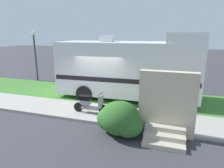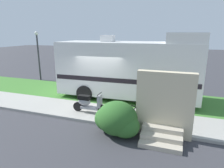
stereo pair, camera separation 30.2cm
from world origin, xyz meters
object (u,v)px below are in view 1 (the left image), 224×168
(scooter, at_px, (89,103))
(pickup_truck_far, at_px, (124,61))
(bottle_green, at_px, (185,123))
(pickup_truck_near, at_px, (102,66))
(motorhome_rv, at_px, (129,68))
(bicycle, at_px, (145,112))
(street_lamp_post, at_px, (35,51))

(scooter, bearing_deg, pickup_truck_far, 96.01)
(bottle_green, bearing_deg, pickup_truck_near, 129.16)
(pickup_truck_far, xyz_separation_m, bottle_green, (5.27, -11.01, -0.77))
(motorhome_rv, relative_size, bicycle, 4.69)
(bottle_green, bearing_deg, bicycle, 179.96)
(scooter, relative_size, street_lamp_post, 0.44)
(pickup_truck_near, bearing_deg, motorhome_rv, -55.10)
(street_lamp_post, bearing_deg, motorhome_rv, -14.87)
(bicycle, relative_size, pickup_truck_near, 0.30)
(motorhome_rv, relative_size, bottle_green, 28.29)
(motorhome_rv, distance_m, pickup_truck_near, 5.91)
(motorhome_rv, bearing_deg, pickup_truck_near, 124.90)
(bicycle, distance_m, pickup_truck_near, 9.11)
(scooter, xyz_separation_m, street_lamp_post, (-6.69, 4.99, 1.75))
(motorhome_rv, height_order, pickup_truck_near, motorhome_rv)
(bicycle, bearing_deg, scooter, 178.86)
(motorhome_rv, bearing_deg, street_lamp_post, 165.13)
(scooter, relative_size, pickup_truck_far, 0.29)
(motorhome_rv, height_order, bicycle, motorhome_rv)
(pickup_truck_near, relative_size, pickup_truck_far, 0.95)
(bicycle, relative_size, street_lamp_post, 0.44)
(pickup_truck_near, distance_m, bottle_green, 10.04)
(motorhome_rv, distance_m, scooter, 3.34)
(bicycle, relative_size, bottle_green, 6.04)
(street_lamp_post, bearing_deg, pickup_truck_near, 31.22)
(pickup_truck_near, xyz_separation_m, bottle_green, (6.32, -7.76, -0.74))
(pickup_truck_near, xyz_separation_m, street_lamp_post, (-4.49, -2.72, 1.36))
(scooter, height_order, bottle_green, scooter)
(bicycle, height_order, bottle_green, bicycle)
(motorhome_rv, bearing_deg, scooter, -111.53)
(bicycle, xyz_separation_m, pickup_truck_near, (-4.75, 7.76, 0.48))
(scooter, bearing_deg, bottle_green, -0.72)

